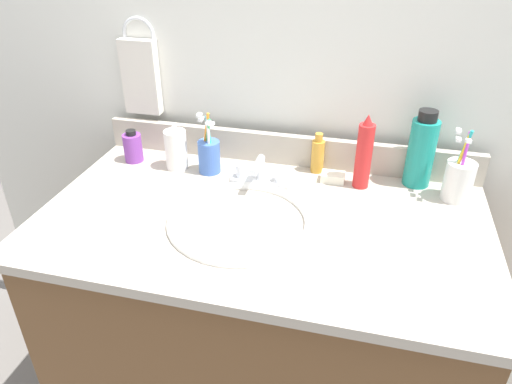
% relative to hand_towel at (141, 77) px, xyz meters
% --- Properties ---
extents(vanity_cabinet, '(1.05, 0.58, 0.79)m').
position_rel_hand_towel_xyz_m(vanity_cabinet, '(0.45, -0.32, -0.64)').
color(vanity_cabinet, brown).
rests_on(vanity_cabinet, ground_plane).
extents(countertop, '(1.10, 0.63, 0.03)m').
position_rel_hand_towel_xyz_m(countertop, '(0.45, -0.32, -0.23)').
color(countertop, '#B2A899').
rests_on(countertop, vanity_cabinet).
extents(backsplash, '(1.10, 0.02, 0.09)m').
position_rel_hand_towel_xyz_m(backsplash, '(0.45, -0.02, -0.17)').
color(backsplash, '#B2A899').
rests_on(backsplash, countertop).
extents(back_wall, '(2.20, 0.04, 1.30)m').
position_rel_hand_towel_xyz_m(back_wall, '(0.45, 0.04, -0.38)').
color(back_wall, silver).
rests_on(back_wall, ground_plane).
extents(towel_ring, '(0.10, 0.01, 0.10)m').
position_rel_hand_towel_xyz_m(towel_ring, '(0.00, 0.02, 0.12)').
color(towel_ring, silver).
extents(hand_towel, '(0.11, 0.04, 0.22)m').
position_rel_hand_towel_xyz_m(hand_towel, '(0.00, 0.00, 0.00)').
color(hand_towel, silver).
extents(sink_basin, '(0.35, 0.35, 0.11)m').
position_rel_hand_towel_xyz_m(sink_basin, '(0.41, -0.36, -0.25)').
color(sink_basin, white).
rests_on(sink_basin, countertop).
extents(faucet, '(0.16, 0.10, 0.08)m').
position_rel_hand_towel_xyz_m(faucet, '(0.41, -0.16, -0.19)').
color(faucet, silver).
rests_on(faucet, countertop).
extents(bottle_spray_red, '(0.04, 0.04, 0.21)m').
position_rel_hand_towel_xyz_m(bottle_spray_red, '(0.67, -0.11, -0.12)').
color(bottle_spray_red, red).
rests_on(bottle_spray_red, countertop).
extents(bottle_cream_purple, '(0.05, 0.05, 0.10)m').
position_rel_hand_towel_xyz_m(bottle_cream_purple, '(0.01, -0.12, -0.18)').
color(bottle_cream_purple, '#7A3899').
rests_on(bottle_cream_purple, countertop).
extents(bottle_mouthwash_teal, '(0.07, 0.07, 0.21)m').
position_rel_hand_towel_xyz_m(bottle_mouthwash_teal, '(0.82, -0.06, -0.12)').
color(bottle_mouthwash_teal, teal).
rests_on(bottle_mouthwash_teal, countertop).
extents(bottle_oil_amber, '(0.04, 0.04, 0.12)m').
position_rel_hand_towel_xyz_m(bottle_oil_amber, '(0.55, -0.05, -0.17)').
color(bottle_oil_amber, gold).
rests_on(bottle_oil_amber, countertop).
extents(bottle_lotion_white, '(0.06, 0.06, 0.14)m').
position_rel_hand_towel_xyz_m(bottle_lotion_white, '(0.15, -0.13, -0.16)').
color(bottle_lotion_white, white).
rests_on(bottle_lotion_white, countertop).
extents(cup_blue_plastic, '(0.06, 0.06, 0.18)m').
position_rel_hand_towel_xyz_m(cup_blue_plastic, '(0.25, -0.13, -0.17)').
color(cup_blue_plastic, '#3F66B7').
rests_on(cup_blue_plastic, countertop).
extents(cup_white_ceramic, '(0.07, 0.08, 0.19)m').
position_rel_hand_towel_xyz_m(cup_white_ceramic, '(0.91, -0.12, -0.16)').
color(cup_white_ceramic, white).
rests_on(cup_white_ceramic, countertop).
extents(soap_bar, '(0.06, 0.04, 0.02)m').
position_rel_hand_towel_xyz_m(soap_bar, '(0.60, -0.10, -0.21)').
color(soap_bar, white).
rests_on(soap_bar, countertop).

